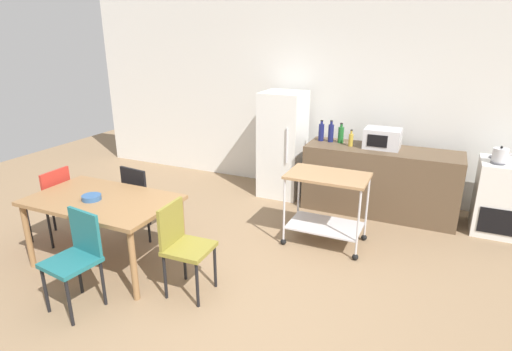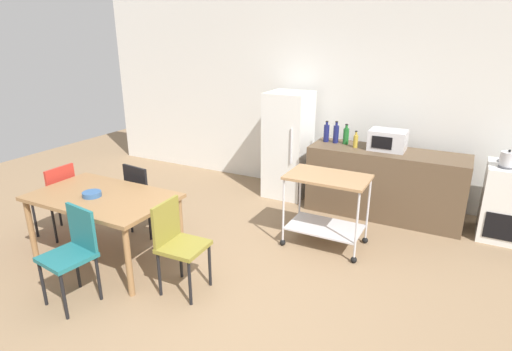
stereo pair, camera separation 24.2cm
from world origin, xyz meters
The scene contains 18 objects.
ground_plane centered at (0.00, 0.00, 0.00)m, with size 12.00×12.00×0.00m, color #8C7051.
back_wall centered at (0.00, 3.20, 1.45)m, with size 8.40×0.12×2.90m, color silver.
kitchen_counter centered at (0.90, 2.60, 0.45)m, with size 2.00×0.64×0.90m, color brown.
dining_table centered at (-1.50, 0.03, 0.67)m, with size 1.50×0.90×0.75m.
chair_red centered at (-2.44, 0.17, 0.52)m, with size 0.41×0.41×0.89m.
chair_black centered at (-1.56, 0.71, 0.52)m, with size 0.45×0.45×0.89m.
chair_olive centered at (-0.47, -0.06, 0.52)m, with size 0.41×0.41×0.89m.
chair_teal centered at (-1.20, -0.63, 0.52)m, with size 0.45×0.45×0.89m.
stove_oven centered at (2.35, 2.62, 0.45)m, with size 0.60×0.61×0.92m.
refrigerator centered at (-0.55, 2.70, 0.78)m, with size 0.60×0.63×1.55m.
kitchen_cart centered at (0.48, 1.43, 0.57)m, with size 0.91×0.57×0.85m.
bottle_wine centered at (0.03, 2.69, 1.02)m, with size 0.08×0.08×0.29m.
bottle_sesame_oil centered at (0.17, 2.68, 1.03)m, with size 0.08×0.08×0.30m.
bottle_hot_sauce centered at (0.31, 2.69, 1.02)m, with size 0.08×0.08×0.28m.
bottle_sparkling_water centered at (0.48, 2.57, 0.99)m, with size 0.06×0.06×0.23m.
microwave centered at (0.87, 2.65, 1.03)m, with size 0.46×0.35×0.26m.
fruit_bowl centered at (-1.57, -0.04, 0.78)m, with size 0.19×0.19×0.05m, color #33598C.
kettle centered at (2.23, 2.52, 1.00)m, with size 0.24×0.17×0.19m.
Camera 2 is at (1.79, -2.80, 2.37)m, focal length 29.23 mm.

